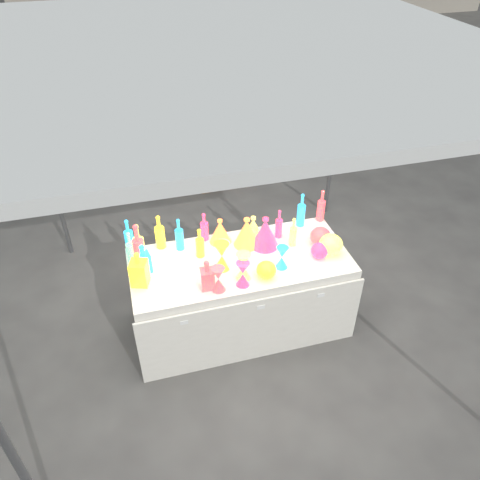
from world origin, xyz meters
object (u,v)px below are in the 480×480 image
object	(u,v)px
lampshade_0	(220,231)
hourglass_0	(218,279)
globe_0	(266,271)
display_table	(240,294)
cardboard_box_closed	(189,162)
decanter_0	(139,268)
bottle_0	(160,232)

from	to	relation	value
lampshade_0	hourglass_0	bearing A→B (deg)	-85.19
globe_0	display_table	bearing A→B (deg)	119.24
display_table	lampshade_0	size ratio (longest dim) A/B	8.13
cardboard_box_closed	hourglass_0	xyz separation A→B (m)	(-0.31, -3.09, 0.63)
cardboard_box_closed	lampshade_0	xyz separation A→B (m)	(-0.16, -2.50, 0.64)
hourglass_0	lampshade_0	world-z (taller)	lampshade_0
decanter_0	lampshade_0	distance (m)	0.80
hourglass_0	bottle_0	bearing A→B (deg)	118.28
display_table	cardboard_box_closed	size ratio (longest dim) A/B	2.96
bottle_0	lampshade_0	size ratio (longest dim) A/B	1.39
lampshade_0	cardboard_box_closed	bearing A→B (deg)	106.08
cardboard_box_closed	bottle_0	distance (m)	2.62
display_table	bottle_0	xyz separation A→B (m)	(-0.60, 0.35, 0.53)
display_table	globe_0	bearing A→B (deg)	-60.76
hourglass_0	lampshade_0	distance (m)	0.60
display_table	hourglass_0	xyz separation A→B (m)	(-0.25, -0.29, 0.48)
decanter_0	globe_0	bearing A→B (deg)	7.80
display_table	bottle_0	size ratio (longest dim) A/B	5.83
cardboard_box_closed	hourglass_0	bearing A→B (deg)	-85.48
decanter_0	hourglass_0	size ratio (longest dim) A/B	1.40
bottle_0	hourglass_0	distance (m)	0.73
decanter_0	hourglass_0	distance (m)	0.61
display_table	decanter_0	xyz separation A→B (m)	(-0.81, -0.06, 0.52)
cardboard_box_closed	globe_0	size ratio (longest dim) A/B	3.95
display_table	globe_0	size ratio (longest dim) A/B	11.70
lampshade_0	decanter_0	bearing A→B (deg)	-134.09
display_table	decanter_0	distance (m)	0.97
globe_0	lampshade_0	size ratio (longest dim) A/B	0.69
display_table	cardboard_box_closed	distance (m)	2.80
hourglass_0	globe_0	distance (m)	0.40
cardboard_box_closed	lampshade_0	bearing A→B (deg)	-83.30
display_table	decanter_0	size ratio (longest dim) A/B	6.23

